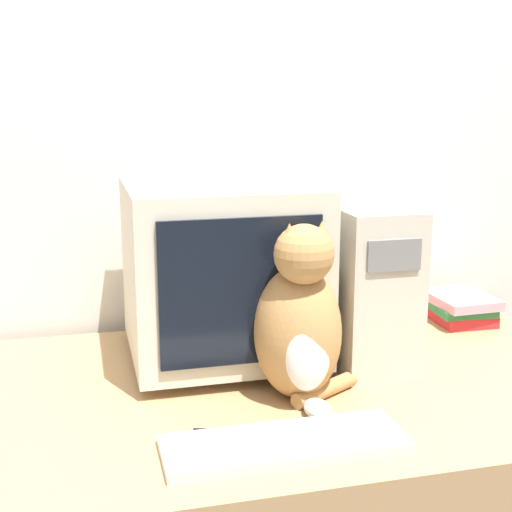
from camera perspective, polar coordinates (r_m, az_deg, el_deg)
The scene contains 7 objects.
wall_back at distance 2.00m, azimuth -1.63°, elevation 9.60°, with size 7.00×0.05×2.50m.
crt_monitor at distance 1.69m, azimuth -2.78°, elevation -1.17°, with size 0.44×0.43×0.43m.
computer_tower at distance 1.78m, azimuth 7.70°, elevation -1.59°, with size 0.18×0.47×0.38m.
keyboard at distance 1.35m, azimuth 2.29°, elevation -14.75°, with size 0.45×0.15×0.02m.
cat at distance 1.49m, azimuth 3.42°, elevation -5.52°, with size 0.30×0.26×0.39m.
book_stack at distance 2.10m, azimuth 15.93°, elevation -3.96°, with size 0.17×0.21×0.08m.
pen at distance 1.40m, azimuth -2.04°, elevation -13.82°, with size 0.14×0.05×0.01m.
Camera 1 is at (-0.44, -0.99, 1.37)m, focal length 50.00 mm.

